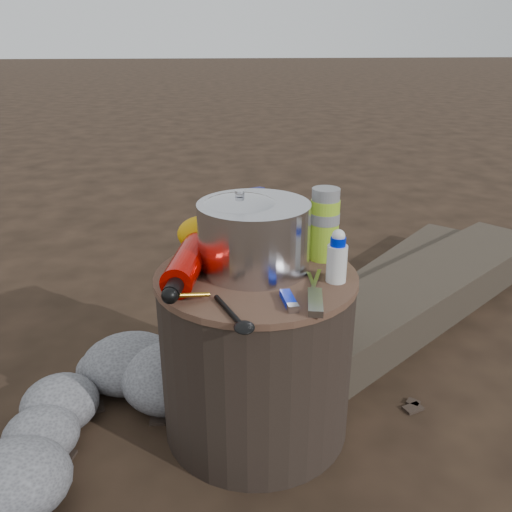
{
  "coord_description": "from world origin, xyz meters",
  "views": [
    {
      "loc": [
        -0.13,
        -1.11,
        0.94
      ],
      "look_at": [
        0.0,
        0.0,
        0.48
      ],
      "focal_mm": 36.89,
      "sensor_mm": 36.0,
      "label": 1
    }
  ],
  "objects": [
    {
      "name": "stump",
      "position": [
        0.0,
        0.0,
        0.22
      ],
      "size": [
        0.47,
        0.47,
        0.44
      ],
      "primitive_type": "cylinder",
      "color": "black",
      "rests_on": "ground"
    },
    {
      "name": "log_main",
      "position": [
        0.6,
        0.49,
        0.07
      ],
      "size": [
        1.54,
        1.25,
        0.14
      ],
      "primitive_type": "cube",
      "rotation": [
        0.0,
        0.0,
        -0.93
      ],
      "color": "#372F25",
      "rests_on": "ground"
    },
    {
      "name": "spork",
      "position": [
        -0.08,
        -0.19,
        0.44
      ],
      "size": [
        0.08,
        0.16,
        0.01
      ],
      "primitive_type": null,
      "rotation": [
        0.0,
        0.0,
        0.33
      ],
      "color": "black",
      "rests_on": "stump"
    },
    {
      "name": "fuel_bottle",
      "position": [
        -0.16,
        -0.01,
        0.47
      ],
      "size": [
        0.13,
        0.3,
        0.07
      ],
      "primitive_type": null,
      "rotation": [
        0.0,
        0.0,
        -0.21
      ],
      "color": "#AC0500",
      "rests_on": "stump"
    },
    {
      "name": "rock_ring",
      "position": [
        -0.38,
        -0.17,
        0.09
      ],
      "size": [
        0.41,
        0.89,
        0.18
      ],
      "primitive_type": null,
      "color": "slate",
      "rests_on": "ground"
    },
    {
      "name": "multitool",
      "position": [
        0.1,
        -0.17,
        0.44
      ],
      "size": [
        0.05,
        0.11,
        0.02
      ],
      "primitive_type": "cube",
      "rotation": [
        0.0,
        0.0,
        -0.2
      ],
      "color": "#A8A8AD",
      "rests_on": "stump"
    },
    {
      "name": "log_small",
      "position": [
        0.67,
        0.75,
        0.05
      ],
      "size": [
        0.99,
        0.98,
        0.1
      ],
      "primitive_type": "cube",
      "rotation": [
        0.0,
        0.0,
        -0.79
      ],
      "color": "#372F25",
      "rests_on": "ground"
    },
    {
      "name": "thermos",
      "position": [
        0.18,
        0.07,
        0.52
      ],
      "size": [
        0.07,
        0.07,
        0.18
      ],
      "primitive_type": "cylinder",
      "color": "#98CA28",
      "rests_on": "stump"
    },
    {
      "name": "squeeze_bottle",
      "position": [
        0.18,
        -0.06,
        0.49
      ],
      "size": [
        0.05,
        0.05,
        0.11
      ],
      "primitive_type": "cylinder",
      "color": "silver",
      "rests_on": "stump"
    },
    {
      "name": "foil_windscreen",
      "position": [
        -0.0,
        0.04,
        0.52
      ],
      "size": [
        0.26,
        0.26,
        0.16
      ],
      "primitive_type": "cylinder",
      "color": "#BCBBC2",
      "rests_on": "stump"
    },
    {
      "name": "food_pouch",
      "position": [
        -0.0,
        0.2,
        0.51
      ],
      "size": [
        0.12,
        0.07,
        0.15
      ],
      "primitive_type": "cube",
      "rotation": [
        0.0,
        0.0,
        0.42
      ],
      "color": "navy",
      "rests_on": "stump"
    },
    {
      "name": "ground",
      "position": [
        0.0,
        0.0,
        0.0
      ],
      "size": [
        60.0,
        60.0,
        0.0
      ],
      "primitive_type": "plane",
      "color": "black",
      "rests_on": "ground"
    },
    {
      "name": "camping_pot",
      "position": [
        -0.03,
        0.05,
        0.52
      ],
      "size": [
        0.18,
        0.18,
        0.18
      ],
      "primitive_type": "cylinder",
      "color": "silver",
      "rests_on": "stump"
    },
    {
      "name": "pot_grabber",
      "position": [
        0.12,
        -0.07,
        0.44
      ],
      "size": [
        0.05,
        0.12,
        0.01
      ],
      "primitive_type": null,
      "rotation": [
        0.0,
        0.0,
        -0.21
      ],
      "color": "#A8A8AD",
      "rests_on": "stump"
    },
    {
      "name": "stuff_sack",
      "position": [
        -0.12,
        0.16,
        0.48
      ],
      "size": [
        0.13,
        0.11,
        0.09
      ],
      "primitive_type": "ellipsoid",
      "color": "#D69305",
      "rests_on": "stump"
    },
    {
      "name": "lighter",
      "position": [
        0.05,
        -0.15,
        0.44
      ],
      "size": [
        0.03,
        0.09,
        0.02
      ],
      "primitive_type": "cube",
      "rotation": [
        0.0,
        0.0,
        0.06
      ],
      "color": "#0018CA",
      "rests_on": "stump"
    },
    {
      "name": "travel_mug",
      "position": [
        0.1,
        0.14,
        0.5
      ],
      "size": [
        0.08,
        0.08,
        0.12
      ],
      "primitive_type": "cylinder",
      "color": "black",
      "rests_on": "stump"
    }
  ]
}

